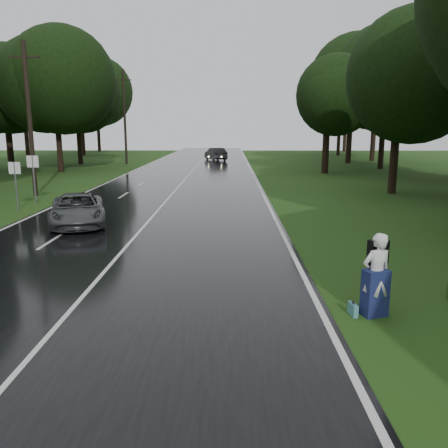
{
  "coord_description": "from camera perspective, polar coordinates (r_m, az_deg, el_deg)",
  "views": [
    {
      "loc": [
        3.69,
        -8.66,
        4.19
      ],
      "look_at": [
        3.5,
        6.14,
        1.1
      ],
      "focal_mm": 37.02,
      "sensor_mm": 36.0,
      "label": 1
    }
  ],
  "objects": [
    {
      "name": "ground",
      "position": [
        10.3,
        -20.88,
        -13.02
      ],
      "size": [
        160.0,
        160.0,
        0.0
      ],
      "primitive_type": "plane",
      "color": "#234715",
      "rests_on": "ground"
    },
    {
      "name": "road",
      "position": [
        29.19,
        -6.55,
        3.5
      ],
      "size": [
        12.0,
        140.0,
        0.04
      ],
      "primitive_type": "cube",
      "color": "black",
      "rests_on": "ground"
    },
    {
      "name": "lane_center",
      "position": [
        29.19,
        -6.55,
        3.55
      ],
      "size": [
        0.12,
        140.0,
        0.01
      ],
      "primitive_type": "cube",
      "color": "silver",
      "rests_on": "road"
    },
    {
      "name": "grey_car",
      "position": [
        21.04,
        -17.64,
        1.71
      ],
      "size": [
        3.55,
        5.27,
        1.34
      ],
      "primitive_type": "imported",
      "rotation": [
        0.0,
        0.0,
        0.3
      ],
      "color": "#45484A",
      "rests_on": "road"
    },
    {
      "name": "far_car",
      "position": [
        60.89,
        -1.04,
        8.64
      ],
      "size": [
        3.21,
        5.19,
        1.62
      ],
      "primitive_type": "imported",
      "rotation": [
        0.0,
        0.0,
        3.47
      ],
      "color": "black",
      "rests_on": "road"
    },
    {
      "name": "hitchhiker",
      "position": [
        10.96,
        18.27,
        -6.3
      ],
      "size": [
        0.81,
        0.78,
        1.93
      ],
      "color": "silver",
      "rests_on": "ground"
    },
    {
      "name": "suitcase",
      "position": [
        11.08,
        15.62,
        -10.11
      ],
      "size": [
        0.16,
        0.4,
        0.28
      ],
      "primitive_type": "cube",
      "rotation": [
        0.0,
        0.0,
        0.12
      ],
      "color": "teal",
      "rests_on": "ground"
    },
    {
      "name": "utility_pole_mid",
      "position": [
        31.34,
        -22.2,
        3.23
      ],
      "size": [
        1.8,
        0.28,
        9.24
      ],
      "primitive_type": null,
      "color": "black",
      "rests_on": "ground"
    },
    {
      "name": "utility_pole_far",
      "position": [
        56.09,
        -11.92,
        7.25
      ],
      "size": [
        1.8,
        0.28,
        10.6
      ],
      "primitive_type": null,
      "color": "black",
      "rests_on": "ground"
    },
    {
      "name": "road_sign_a",
      "position": [
        26.0,
        -24.05,
        1.49
      ],
      "size": [
        0.6,
        0.1,
        2.5
      ],
      "primitive_type": null,
      "color": "white",
      "rests_on": "ground"
    },
    {
      "name": "road_sign_b",
      "position": [
        28.0,
        -22.18,
        2.31
      ],
      "size": [
        0.65,
        0.1,
        2.7
      ],
      "primitive_type": null,
      "color": "white",
      "rests_on": "ground"
    },
    {
      "name": "tree_left_e",
      "position": [
        48.05,
        -19.46,
        6.11
      ],
      "size": [
        9.21,
        9.21,
        14.39
      ],
      "primitive_type": null,
      "color": "black",
      "rests_on": "ground"
    },
    {
      "name": "tree_left_f",
      "position": [
        57.7,
        -17.27,
        7.1
      ],
      "size": [
        8.96,
        8.96,
        13.99
      ],
      "primitive_type": null,
      "color": "black",
      "rests_on": "ground"
    },
    {
      "name": "tree_right_d",
      "position": [
        32.15,
        19.96,
        3.59
      ],
      "size": [
        8.05,
        8.05,
        12.57
      ],
      "primitive_type": null,
      "color": "black",
      "rests_on": "ground"
    },
    {
      "name": "tree_right_e",
      "position": [
        45.01,
        12.32,
        6.17
      ],
      "size": [
        8.26,
        8.26,
        12.91
      ],
      "primitive_type": null,
      "color": "black",
      "rests_on": "ground"
    },
    {
      "name": "tree_right_f",
      "position": [
        58.27,
        15.04,
        7.26
      ],
      "size": [
        10.44,
        10.44,
        16.31
      ],
      "primitive_type": null,
      "color": "black",
      "rests_on": "ground"
    }
  ]
}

